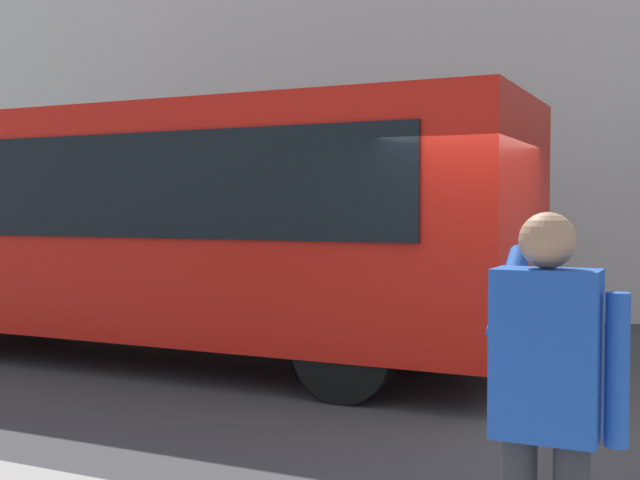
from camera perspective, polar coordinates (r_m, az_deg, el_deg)
ground_plane at (r=7.86m, az=14.39°, el=-11.52°), size 60.00×60.00×0.00m
red_bus at (r=10.22m, az=-11.44°, el=1.21°), size 9.05×2.54×3.08m
pedestrian_photographer at (r=3.34m, az=15.61°, el=-10.35°), size 0.53×0.52×1.70m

